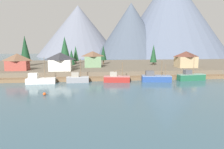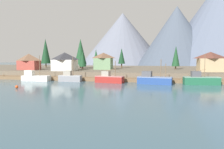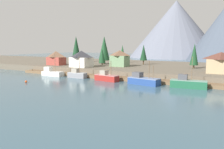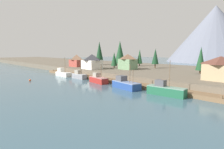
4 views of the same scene
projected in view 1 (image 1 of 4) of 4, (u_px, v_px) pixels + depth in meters
The scene contains 22 objects.
ground_plane at pixel (110, 74), 85.50m from camera, with size 400.00×400.00×1.00m, color #3D5B6B.
dock at pixel (115, 78), 67.64m from camera, with size 80.00×4.00×1.60m.
shoreline_bank at pixel (107, 67), 97.05m from camera, with size 400.00×56.00×2.50m, color #665B4C.
mountain_west_peak at pixel (78, 31), 211.57m from camera, with size 85.18×85.18×52.09m, color slate.
mountain_central_peak at pixel (131, 30), 190.47m from camera, with size 67.16×67.16×50.33m, color #475160.
mountain_east_peak at pixel (170, 15), 202.93m from camera, with size 112.78×112.78×82.04m, color slate.
fishing_boat_white at pixel (40, 80), 61.36m from camera, with size 8.57×3.07×7.92m.
fishing_boat_grey at pixel (77, 79), 62.95m from camera, with size 6.82×2.39×7.39m.
fishing_boat_red at pixel (116, 78), 63.63m from camera, with size 8.36×3.72×6.22m.
fishing_boat_blue at pixel (155, 78), 64.57m from camera, with size 9.49×4.57×6.74m.
fishing_boat_green at pixel (191, 77), 66.56m from camera, with size 9.28×3.21×8.24m.
house_green at pixel (93, 59), 83.80m from camera, with size 6.97×5.64×6.55m.
house_white at pixel (60, 61), 72.46m from camera, with size 7.93×6.71×6.46m.
house_red at pixel (17, 62), 72.92m from camera, with size 7.75×5.00×6.07m.
house_tan at pixel (186, 59), 82.99m from camera, with size 7.94×6.60×6.54m.
conifer_near_left at pixel (65, 49), 89.35m from camera, with size 5.20×5.20×12.75m.
conifer_near_right at pixel (76, 53), 100.55m from camera, with size 2.95×2.95×8.71m.
conifer_mid_left at pixel (25, 49), 88.27m from camera, with size 4.39×4.39×13.12m.
conifer_mid_right at pixel (153, 53), 93.04m from camera, with size 3.12×3.12×9.31m.
conifer_back_left at pixel (103, 53), 96.58m from camera, with size 3.13×3.13×8.84m.
conifer_back_right at pixel (72, 57), 82.96m from camera, with size 2.93×2.93×7.26m.
channel_buoy at pixel (44, 94), 46.88m from camera, with size 0.70×0.70×0.70m, color #E04C19.
Camera 1 is at (-8.43, -64.23, 11.53)m, focal length 32.56 mm.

